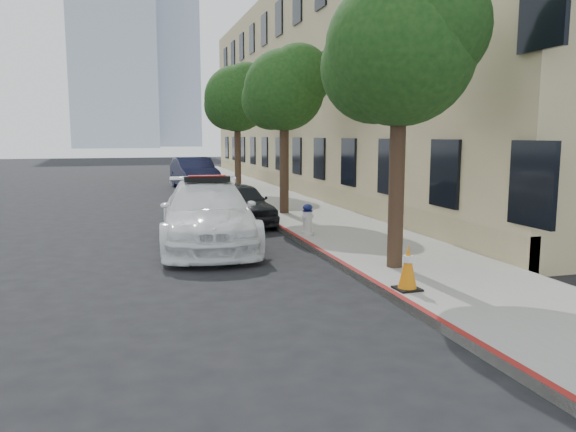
% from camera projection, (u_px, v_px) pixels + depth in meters
% --- Properties ---
extents(ground, '(120.00, 120.00, 0.00)m').
position_uv_depth(ground, '(230.00, 261.00, 12.09)').
color(ground, black).
rests_on(ground, ground).
extents(sidewalk, '(3.20, 50.00, 0.15)m').
position_uv_depth(sidewalk, '(274.00, 201.00, 22.58)').
color(sidewalk, gray).
rests_on(sidewalk, ground).
extents(curb_strip, '(0.12, 50.00, 0.15)m').
position_uv_depth(curb_strip, '(237.00, 202.00, 22.16)').
color(curb_strip, maroon).
rests_on(curb_strip, ground).
extents(building, '(8.00, 36.00, 10.00)m').
position_uv_depth(building, '(357.00, 89.00, 28.16)').
color(building, tan).
rests_on(building, ground).
extents(tower_left, '(18.00, 14.00, 60.00)m').
position_uv_depth(tower_left, '(111.00, 8.00, 120.92)').
color(tower_left, '#9EA8B7').
rests_on(tower_left, ground).
extents(tower_right, '(14.00, 14.00, 44.00)m').
position_uv_depth(tower_right, '(169.00, 57.00, 139.87)').
color(tower_right, '#9EA8B7').
rests_on(tower_right, ground).
extents(tree_near, '(2.92, 2.82, 5.62)m').
position_uv_depth(tree_near, '(402.00, 49.00, 10.36)').
color(tree_near, black).
rests_on(tree_near, sidewalk).
extents(tree_mid, '(2.77, 2.64, 5.43)m').
position_uv_depth(tree_mid, '(285.00, 89.00, 17.99)').
color(tree_mid, black).
rests_on(tree_mid, sidewalk).
extents(tree_far, '(3.10, 3.00, 5.81)m').
position_uv_depth(tree_far, '(238.00, 98.00, 25.57)').
color(tree_far, black).
rests_on(tree_far, sidewalk).
extents(police_car, '(2.69, 5.64, 1.74)m').
position_uv_depth(police_car, '(208.00, 214.00, 13.67)').
color(police_car, white).
rests_on(police_car, ground).
extents(parked_car_mid, '(1.89, 3.87, 1.27)m').
position_uv_depth(parked_car_mid, '(239.00, 203.00, 17.10)').
color(parked_car_mid, black).
rests_on(parked_car_mid, ground).
extents(parked_car_far, '(2.11, 4.99, 1.60)m').
position_uv_depth(parked_car_far, '(194.00, 173.00, 28.37)').
color(parked_car_far, '#141633').
rests_on(parked_car_far, ground).
extents(fire_hydrant, '(0.34, 0.31, 0.80)m').
position_uv_depth(fire_hydrant, '(308.00, 220.00, 14.37)').
color(fire_hydrant, silver).
rests_on(fire_hydrant, sidewalk).
extents(traffic_cone, '(0.42, 0.42, 0.77)m').
position_uv_depth(traffic_cone, '(408.00, 267.00, 9.26)').
color(traffic_cone, black).
rests_on(traffic_cone, sidewalk).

